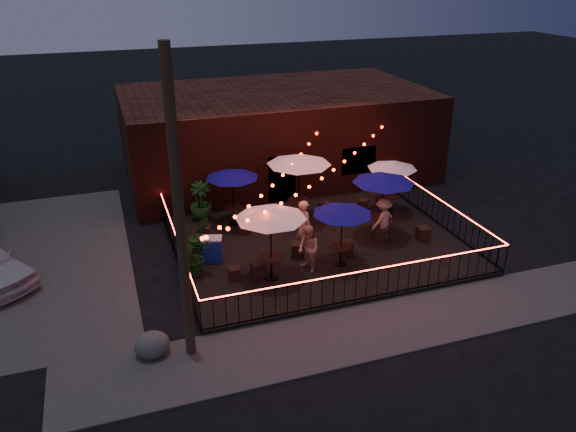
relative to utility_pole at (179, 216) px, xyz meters
name	(u,v)px	position (x,y,z in m)	size (l,w,h in m)	color
ground	(339,272)	(5.40, 2.60, -4.00)	(110.00, 110.00, 0.00)	black
patio	(317,244)	(5.40, 4.60, -3.92)	(10.00, 8.00, 0.15)	black
sidewalk	(385,327)	(5.40, -0.65, -3.98)	(18.00, 2.50, 0.05)	#3E3B3A
brick_building	(276,132)	(6.40, 12.59, -2.00)	(14.00, 8.00, 4.00)	#34140E
utility_pole	(179,216)	(0.00, 0.00, 0.00)	(0.26, 0.26, 8.00)	#372316
fence_front	(367,285)	(5.40, 0.60, -3.34)	(10.00, 0.04, 1.04)	black
fence_left	(178,251)	(0.40, 4.60, -3.34)	(0.04, 8.00, 1.04)	black
fence_right	(438,211)	(10.40, 4.60, -3.34)	(0.04, 8.00, 1.04)	black
festoon_lights	(294,188)	(4.39, 4.30, -1.48)	(10.02, 8.72, 1.32)	#F51900
cafe_table_0	(271,214)	(3.09, 2.76, -1.58)	(2.97, 2.97, 2.49)	black
cafe_table_1	(232,174)	(2.94, 7.15, -1.81)	(2.12, 2.12, 2.23)	black
cafe_table_2	(342,210)	(5.55, 2.86, -1.86)	(2.09, 2.09, 2.18)	black
cafe_table_3	(299,160)	(5.43, 6.66, -1.37)	(3.20, 3.20, 2.72)	black
cafe_table_4	(384,179)	(7.81, 4.37, -1.59)	(2.97, 2.97, 2.48)	black
cafe_table_5	(392,165)	(9.20, 6.25, -1.87)	(2.22, 2.22, 2.17)	black
bistro_chair_0	(234,274)	(1.95, 3.06, -3.64)	(0.35, 0.35, 0.42)	black
bistro_chair_1	(258,270)	(2.71, 2.99, -3.61)	(0.40, 0.40, 0.47)	black
bistro_chair_2	(205,232)	(1.63, 6.29, -3.62)	(0.38, 0.38, 0.45)	black
bistro_chair_3	(244,227)	(3.10, 6.21, -3.62)	(0.39, 0.39, 0.47)	black
bistro_chair_4	(298,250)	(4.38, 3.83, -3.59)	(0.43, 0.43, 0.51)	black
bistro_chair_5	(346,248)	(6.05, 3.47, -3.62)	(0.39, 0.39, 0.47)	black
bistro_chair_6	(282,220)	(4.66, 6.36, -3.61)	(0.40, 0.40, 0.48)	black
bistro_chair_7	(325,209)	(6.62, 6.80, -3.61)	(0.41, 0.41, 0.49)	black
bistro_chair_8	(380,235)	(7.63, 4.00, -3.61)	(0.40, 0.40, 0.48)	black
bistro_chair_9	(423,234)	(9.14, 3.54, -3.59)	(0.43, 0.43, 0.51)	black
bistro_chair_10	(363,205)	(8.28, 6.77, -3.64)	(0.36, 0.36, 0.43)	black
bistro_chair_11	(382,200)	(9.22, 6.90, -3.62)	(0.39, 0.39, 0.47)	black
patron_a	(304,227)	(4.69, 4.10, -2.88)	(0.71, 0.47, 1.95)	#CDA28B
patron_b	(308,249)	(4.39, 2.84, -3.05)	(0.78, 0.60, 1.60)	#D9B18A
patron_c	(383,219)	(7.76, 4.10, -3.06)	(1.03, 0.59, 1.59)	tan
potted_shrub_a	(194,256)	(0.80, 3.83, -3.20)	(1.16, 1.01, 1.29)	#1A3F0E
potted_shrub_b	(199,235)	(1.24, 5.16, -3.15)	(0.77, 0.62, 1.40)	#173511
potted_shrub_c	(201,201)	(1.83, 7.94, -3.07)	(0.87, 0.87, 1.55)	#123B12
cooler	(212,249)	(1.53, 4.47, -3.40)	(0.79, 0.67, 0.89)	#122DA4
boulder	(152,345)	(-0.97, 0.20, -3.64)	(0.91, 0.78, 0.71)	#43433E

